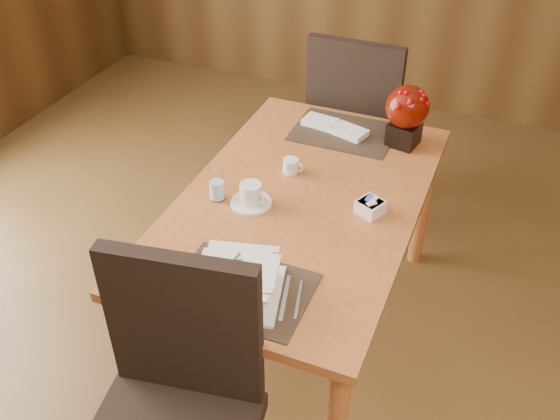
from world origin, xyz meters
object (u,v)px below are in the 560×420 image
at_px(creamer_jug, 291,166).
at_px(bread_plate, 145,288).
at_px(dining_table, 300,218).
at_px(sugar_caddy, 370,207).
at_px(water_glass, 216,183).
at_px(soup_setting, 238,282).
at_px(coffee_cup, 251,196).
at_px(berry_decor, 407,112).
at_px(far_chair, 358,118).
at_px(near_chair, 174,403).

bearing_deg(creamer_jug, bread_plate, -98.11).
bearing_deg(dining_table, sugar_caddy, 2.15).
bearing_deg(sugar_caddy, bread_plate, -129.87).
distance_m(dining_table, bread_plate, 0.73).
distance_m(water_glass, bread_plate, 0.55).
relative_size(dining_table, sugar_caddy, 16.79).
bearing_deg(soup_setting, coffee_cup, 95.69).
relative_size(sugar_caddy, bread_plate, 0.58).
height_order(berry_decor, far_chair, far_chair).
bearing_deg(near_chair, sugar_caddy, 61.74).
height_order(soup_setting, water_glass, water_glass).
height_order(near_chair, far_chair, near_chair).
distance_m(dining_table, far_chair, 0.98).
relative_size(coffee_cup, near_chair, 0.15).
relative_size(creamer_jug, near_chair, 0.08).
relative_size(creamer_jug, far_chair, 0.08).
bearing_deg(sugar_caddy, creamer_jug, 158.77).
height_order(dining_table, near_chair, near_chair).
xyz_separation_m(coffee_cup, berry_decor, (0.44, 0.66, 0.12)).
distance_m(water_glass, near_chair, 0.87).
xyz_separation_m(creamer_jug, sugar_caddy, (0.38, -0.15, -0.00)).
bearing_deg(soup_setting, near_chair, -112.04).
bearing_deg(water_glass, sugar_caddy, 13.33).
xyz_separation_m(water_glass, far_chair, (0.26, 1.10, -0.22)).
distance_m(bread_plate, near_chair, 0.39).
height_order(creamer_jug, bread_plate, creamer_jug).
xyz_separation_m(dining_table, water_glass, (-0.30, -0.13, 0.17)).
distance_m(sugar_caddy, far_chair, 1.03).
bearing_deg(water_glass, coffee_cup, 7.23).
distance_m(sugar_caddy, berry_decor, 0.56).
bearing_deg(berry_decor, creamer_jug, -133.66).
height_order(water_glass, near_chair, near_chair).
height_order(dining_table, water_glass, water_glass).
distance_m(dining_table, water_glass, 0.37).
distance_m(soup_setting, near_chair, 0.41).
xyz_separation_m(creamer_jug, near_chair, (0.06, -1.08, -0.18)).
bearing_deg(berry_decor, sugar_caddy, -89.78).
bearing_deg(far_chair, water_glass, 77.93).
height_order(dining_table, berry_decor, berry_decor).
bearing_deg(dining_table, creamer_jug, 123.84).
height_order(sugar_caddy, bread_plate, sugar_caddy).
relative_size(soup_setting, bread_plate, 2.16).
xyz_separation_m(water_glass, sugar_caddy, (0.58, 0.14, -0.05)).
relative_size(dining_table, far_chair, 1.41).
relative_size(dining_table, creamer_jug, 18.14).
xyz_separation_m(dining_table, berry_decor, (0.27, 0.55, 0.25)).
distance_m(soup_setting, water_glass, 0.54).
bearing_deg(soup_setting, sugar_caddy, 51.00).
height_order(coffee_cup, water_glass, water_glass).
bearing_deg(creamer_jug, water_glass, -119.95).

